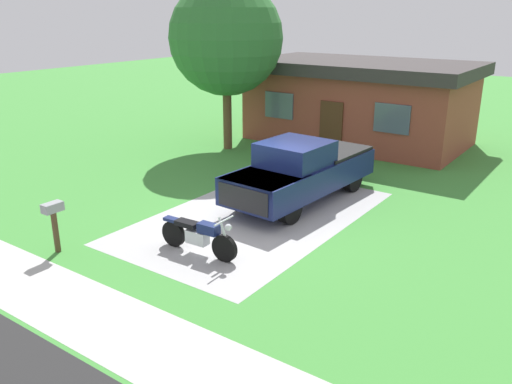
{
  "coord_description": "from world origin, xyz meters",
  "views": [
    {
      "loc": [
        8.01,
        -11.34,
        5.54
      ],
      "look_at": [
        0.26,
        -0.4,
        0.9
      ],
      "focal_mm": 36.94,
      "sensor_mm": 36.0,
      "label": 1
    }
  ],
  "objects_px": {
    "pickup_truck": "(303,170)",
    "shade_tree": "(226,38)",
    "motorcycle": "(199,235)",
    "neighbor_house": "(359,101)",
    "mailbox": "(53,214)"
  },
  "relations": [
    {
      "from": "motorcycle",
      "to": "shade_tree",
      "type": "xyz_separation_m",
      "value": [
        -5.77,
        8.45,
        4.02
      ]
    },
    {
      "from": "motorcycle",
      "to": "pickup_truck",
      "type": "bearing_deg",
      "value": 89.42
    },
    {
      "from": "pickup_truck",
      "to": "motorcycle",
      "type": "bearing_deg",
      "value": -90.58
    },
    {
      "from": "motorcycle",
      "to": "pickup_truck",
      "type": "distance_m",
      "value": 4.8
    },
    {
      "from": "pickup_truck",
      "to": "mailbox",
      "type": "relative_size",
      "value": 4.55
    },
    {
      "from": "neighbor_house",
      "to": "motorcycle",
      "type": "bearing_deg",
      "value": -81.61
    },
    {
      "from": "mailbox",
      "to": "shade_tree",
      "type": "distance_m",
      "value": 11.31
    },
    {
      "from": "mailbox",
      "to": "neighbor_house",
      "type": "distance_m",
      "value": 14.78
    },
    {
      "from": "shade_tree",
      "to": "motorcycle",
      "type": "bearing_deg",
      "value": -55.68
    },
    {
      "from": "pickup_truck",
      "to": "shade_tree",
      "type": "bearing_deg",
      "value": 147.7
    },
    {
      "from": "motorcycle",
      "to": "mailbox",
      "type": "height_order",
      "value": "mailbox"
    },
    {
      "from": "neighbor_house",
      "to": "mailbox",
      "type": "bearing_deg",
      "value": -93.75
    },
    {
      "from": "neighbor_house",
      "to": "pickup_truck",
      "type": "bearing_deg",
      "value": -76.45
    },
    {
      "from": "pickup_truck",
      "to": "shade_tree",
      "type": "height_order",
      "value": "shade_tree"
    },
    {
      "from": "motorcycle",
      "to": "neighbor_house",
      "type": "xyz_separation_m",
      "value": [
        -1.89,
        12.82,
        1.32
      ]
    }
  ]
}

